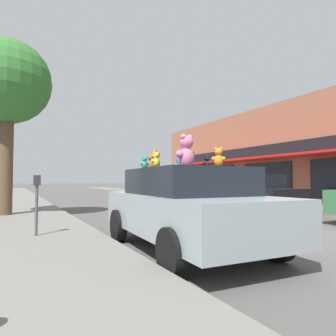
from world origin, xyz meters
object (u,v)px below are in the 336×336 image
(plush_art_car, at_px, (186,206))
(teddy_bear_brown, at_px, (151,162))
(teddy_bear_giant, at_px, (186,152))
(teddy_bear_red, at_px, (156,160))
(parked_car_far_center, at_px, (249,192))
(teddy_bear_green, at_px, (183,161))
(teddy_bear_teal, at_px, (145,163))
(teddy_bear_yellow, at_px, (156,160))
(teddy_bear_white, at_px, (185,165))
(teddy_bear_orange, at_px, (218,157))
(teddy_bear_black, at_px, (207,162))
(parking_meter, at_px, (37,197))
(teddy_bear_blue, at_px, (179,164))
(street_tree, at_px, (7,84))

(plush_art_car, xyz_separation_m, teddy_bear_brown, (-0.26, 1.05, 0.89))
(teddy_bear_giant, relative_size, teddy_bear_red, 1.96)
(plush_art_car, xyz_separation_m, parked_car_far_center, (6.21, 5.04, 0.01))
(teddy_bear_green, xyz_separation_m, parked_car_far_center, (6.04, 4.64, -0.88))
(teddy_bear_teal, bearing_deg, teddy_bear_yellow, 72.53)
(teddy_bear_white, bearing_deg, teddy_bear_orange, 123.41)
(teddy_bear_green, relative_size, teddy_bear_black, 1.22)
(teddy_bear_brown, bearing_deg, parked_car_far_center, -82.55)
(teddy_bear_green, bearing_deg, teddy_bear_giant, 117.26)
(plush_art_car, xyz_separation_m, teddy_bear_red, (-0.47, 0.35, 0.89))
(teddy_bear_green, bearing_deg, teddy_bear_yellow, 74.42)
(teddy_bear_black, height_order, teddy_bear_orange, teddy_bear_orange)
(teddy_bear_teal, bearing_deg, parking_meter, -43.53)
(teddy_bear_giant, height_order, parked_car_far_center, teddy_bear_giant)
(teddy_bear_brown, bearing_deg, teddy_bear_orange, 167.71)
(teddy_bear_blue, bearing_deg, teddy_bear_green, 88.50)
(teddy_bear_white, relative_size, parking_meter, 0.20)
(teddy_bear_brown, height_order, teddy_bear_yellow, teddy_bear_brown)
(parked_car_far_center, height_order, parking_meter, parked_car_far_center)
(teddy_bear_red, bearing_deg, street_tree, -125.24)
(teddy_bear_green, bearing_deg, teddy_bear_orange, 132.06)
(parked_car_far_center, bearing_deg, teddy_bear_brown, -148.34)
(teddy_bear_white, bearing_deg, parked_car_far_center, -98.68)
(teddy_bear_red, xyz_separation_m, teddy_bear_teal, (-0.10, 0.34, -0.04))
(teddy_bear_giant, relative_size, parked_car_far_center, 0.15)
(teddy_bear_orange, bearing_deg, teddy_bear_black, -79.59)
(street_tree, distance_m, parking_meter, 5.99)
(teddy_bear_white, bearing_deg, teddy_bear_brown, 26.85)
(plush_art_car, bearing_deg, teddy_bear_brown, 106.64)
(teddy_bear_giant, height_order, teddy_bear_blue, teddy_bear_giant)
(teddy_bear_red, relative_size, teddy_bear_black, 1.22)
(plush_art_car, height_order, teddy_bear_teal, teddy_bear_teal)
(teddy_bear_orange, relative_size, parked_car_far_center, 0.07)
(plush_art_car, distance_m, teddy_bear_yellow, 1.11)
(teddy_bear_green, bearing_deg, parked_car_far_center, -98.56)
(plush_art_car, bearing_deg, teddy_bear_black, 12.68)
(teddy_bear_black, xyz_separation_m, teddy_bear_orange, (-0.40, -0.91, 0.02))
(teddy_bear_black, bearing_deg, teddy_bear_green, -62.14)
(teddy_bear_blue, height_order, parking_meter, teddy_bear_blue)
(plush_art_car, xyz_separation_m, parking_meter, (-2.46, 2.03, 0.14))
(teddy_bear_blue, bearing_deg, plush_art_car, 87.83)
(teddy_bear_teal, height_order, parking_meter, teddy_bear_teal)
(plush_art_car, xyz_separation_m, teddy_bear_yellow, (-0.70, -0.11, 0.85))
(teddy_bear_yellow, distance_m, teddy_bear_teal, 0.82)
(teddy_bear_red, bearing_deg, teddy_bear_blue, 160.23)
(plush_art_car, bearing_deg, street_tree, 117.64)
(teddy_bear_blue, height_order, teddy_bear_orange, teddy_bear_orange)
(plush_art_car, relative_size, teddy_bear_green, 12.51)
(teddy_bear_green, relative_size, street_tree, 0.06)
(teddy_bear_yellow, xyz_separation_m, parked_car_far_center, (6.90, 5.16, -0.85))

